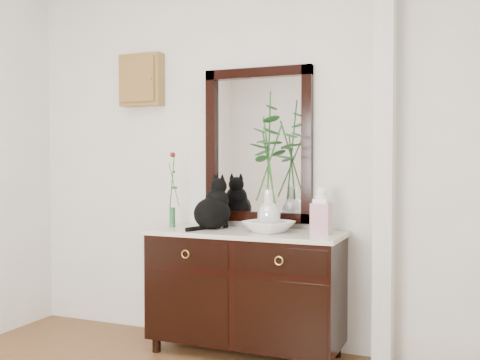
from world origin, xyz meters
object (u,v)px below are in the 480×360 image
at_px(lotus_bowl, 269,227).
at_px(ginger_jar, 321,209).
at_px(cat, 212,203).
at_px(sideboard, 246,286).

xyz_separation_m(lotus_bowl, ginger_jar, (0.35, 0.04, 0.12)).
bearing_deg(ginger_jar, cat, -179.55).
distance_m(lotus_bowl, ginger_jar, 0.37).
distance_m(sideboard, lotus_bowl, 0.45).
height_order(cat, ginger_jar, cat).
bearing_deg(lotus_bowl, ginger_jar, 6.57).
xyz_separation_m(cat, lotus_bowl, (0.43, -0.03, -0.14)).
bearing_deg(sideboard, cat, 176.43).
distance_m(cat, ginger_jar, 0.78).
bearing_deg(ginger_jar, sideboard, -177.55).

